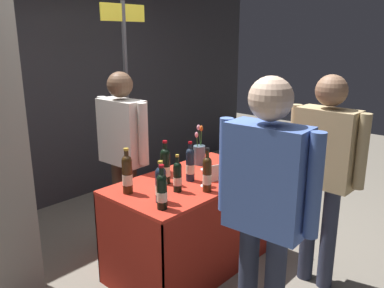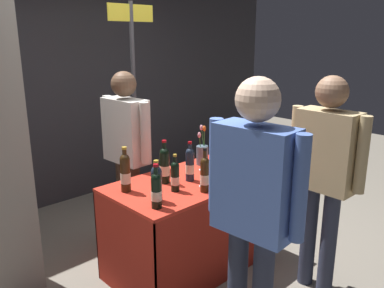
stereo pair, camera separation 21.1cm
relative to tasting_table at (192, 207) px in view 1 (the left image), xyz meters
The scene contains 18 objects.
ground_plane 0.54m from the tasting_table, ahead, with size 12.00×12.00×0.00m, color gray.
back_partition 2.31m from the tasting_table, 90.00° to the left, with size 6.97×0.12×2.86m, color #2D2D33.
tasting_table is the anchor object (origin of this frame).
featured_wine_bottle 0.70m from the tasting_table, 164.18° to the left, with size 0.08×0.08×0.35m.
display_bottle_0 0.49m from the tasting_table, 114.69° to the right, with size 0.07×0.07×0.34m.
display_bottle_1 0.72m from the tasting_table, 157.14° to the right, with size 0.07×0.07×0.32m.
display_bottle_2 0.55m from the tasting_table, ahead, with size 0.08×0.08×0.33m.
display_bottle_3 0.40m from the tasting_table, 159.75° to the right, with size 0.07×0.07×0.33m.
display_bottle_4 0.47m from the tasting_table, 157.79° to the left, with size 0.08×0.08×0.36m.
display_bottle_5 0.64m from the tasting_table, 163.03° to the right, with size 0.08×0.08×0.31m.
display_bottle_6 0.47m from the tasting_table, 159.97° to the right, with size 0.07×0.07×0.29m.
wine_glass_near_vendor 0.40m from the tasting_table, 105.66° to the right, with size 0.07×0.07×0.14m.
flower_vase 0.53m from the tasting_table, 32.58° to the left, with size 0.11×0.11×0.37m.
brochure_stand 0.38m from the tasting_table, 62.27° to the right, with size 0.12×0.01×0.14m, color silver.
vendor_presenter 0.85m from the tasting_table, 102.60° to the left, with size 0.23×0.62×1.64m.
taster_foreground_right 1.22m from the tasting_table, 115.98° to the right, with size 0.24×0.62×1.74m.
taster_foreground_left 1.13m from the tasting_table, 61.81° to the right, with size 0.23×0.60×1.68m.
booth_signpost 1.47m from the tasting_table, 76.31° to the left, with size 0.54×0.04×2.27m.
Camera 1 is at (-2.28, -2.07, 1.94)m, focal length 36.97 mm.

